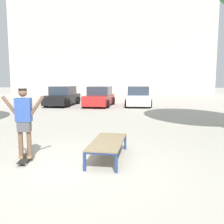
{
  "coord_description": "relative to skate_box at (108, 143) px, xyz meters",
  "views": [
    {
      "loc": [
        1.26,
        -5.41,
        1.98
      ],
      "look_at": [
        0.71,
        2.14,
        1.0
      ],
      "focal_mm": 39.72,
      "sensor_mm": 36.0,
      "label": 1
    }
  ],
  "objects": [
    {
      "name": "ground_plane",
      "position": [
        -0.71,
        -0.64,
        -0.41
      ],
      "size": [
        120.0,
        120.0,
        0.0
      ],
      "primitive_type": "plane",
      "color": "#B2AA9E"
    },
    {
      "name": "car_white",
      "position": [
        1.16,
        13.14,
        0.28
      ],
      "size": [
        1.96,
        4.22,
        1.5
      ],
      "color": "silver",
      "rests_on": "ground"
    },
    {
      "name": "building_facade",
      "position": [
        -2.31,
        30.72,
        6.34
      ],
      "size": [
        28.8,
        4.0,
        13.51
      ],
      "primitive_type": "cube",
      "color": "beige",
      "rests_on": "ground"
    },
    {
      "name": "skateboard",
      "position": [
        -1.97,
        -0.38,
        -0.34
      ],
      "size": [
        0.31,
        0.82,
        0.09
      ],
      "color": "black",
      "rests_on": "ground"
    },
    {
      "name": "car_black",
      "position": [
        -4.71,
        12.97,
        0.28
      ],
      "size": [
        2.16,
        4.32,
        1.5
      ],
      "color": "black",
      "rests_on": "ground"
    },
    {
      "name": "skate_box",
      "position": [
        0.0,
        0.0,
        0.0
      ],
      "size": [
        0.92,
        1.96,
        0.46
      ],
      "color": "navy",
      "rests_on": "ground"
    },
    {
      "name": "skater",
      "position": [
        -1.97,
        -0.38,
        0.66
      ],
      "size": [
        1.0,
        0.32,
        1.69
      ],
      "color": "brown",
      "rests_on": "skateboard"
    },
    {
      "name": "car_red",
      "position": [
        -1.77,
        12.72,
        0.28
      ],
      "size": [
        2.17,
        4.32,
        1.5
      ],
      "color": "red",
      "rests_on": "ground"
    }
  ]
}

